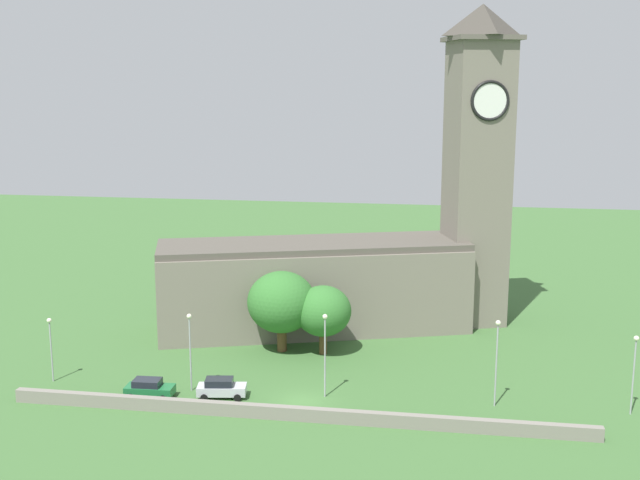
% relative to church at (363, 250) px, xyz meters
% --- Properties ---
extents(ground_plane, '(200.00, 200.00, 0.00)m').
position_rel_church_xyz_m(ground_plane, '(-2.73, -7.48, -8.85)').
color(ground_plane, '#3D6633').
extents(church, '(39.66, 20.15, 35.38)m').
position_rel_church_xyz_m(church, '(0.00, 0.00, 0.00)').
color(church, slate).
rests_on(church, ground).
extents(quay_barrier, '(48.61, 0.70, 1.12)m').
position_rel_church_xyz_m(quay_barrier, '(-2.73, -26.26, -8.29)').
color(quay_barrier, gray).
rests_on(quay_barrier, ground).
extents(car_green, '(4.29, 2.25, 1.65)m').
position_rel_church_xyz_m(car_green, '(-16.10, -23.64, -8.02)').
color(car_green, '#1E6B38').
rests_on(car_green, ground).
extents(car_silver, '(4.47, 2.57, 1.73)m').
position_rel_church_xyz_m(car_silver, '(-9.88, -22.64, -7.98)').
color(car_silver, silver).
rests_on(car_silver, ground).
extents(streetlamp_west_end, '(0.44, 0.44, 6.06)m').
position_rel_church_xyz_m(streetlamp_west_end, '(-26.28, -21.45, -4.72)').
color(streetlamp_west_end, '#9EA0A5').
rests_on(streetlamp_west_end, ground).
extents(streetlamp_west_mid, '(0.44, 0.44, 7.12)m').
position_rel_church_xyz_m(streetlamp_west_mid, '(-12.97, -21.52, -4.11)').
color(streetlamp_west_mid, '#9EA0A5').
rests_on(streetlamp_west_mid, ground).
extents(streetlamp_central, '(0.44, 0.44, 7.53)m').
position_rel_church_xyz_m(streetlamp_central, '(-0.94, -21.04, -3.88)').
color(streetlamp_central, '#9EA0A5').
rests_on(streetlamp_central, ground).
extents(streetlamp_east_mid, '(0.44, 0.44, 7.60)m').
position_rel_church_xyz_m(streetlamp_east_mid, '(13.66, -20.71, -3.84)').
color(streetlamp_east_mid, '#9EA0A5').
rests_on(streetlamp_east_mid, ground).
extents(streetlamp_east_end, '(0.44, 0.44, 6.82)m').
position_rel_church_xyz_m(streetlamp_east_end, '(24.72, -20.65, -4.28)').
color(streetlamp_east_end, '#9EA0A5').
rests_on(streetlamp_east_end, ground).
extents(tree_churchyard, '(5.70, 5.70, 7.08)m').
position_rel_church_xyz_m(tree_churchyard, '(-2.87, -9.95, -4.37)').
color(tree_churchyard, brown).
rests_on(tree_churchyard, ground).
extents(tree_riverside_west, '(6.98, 6.98, 8.35)m').
position_rel_church_xyz_m(tree_riverside_west, '(-7.18, -9.77, -3.68)').
color(tree_riverside_west, brown).
rests_on(tree_riverside_west, ground).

